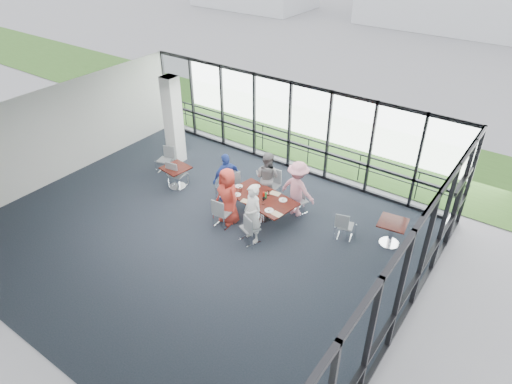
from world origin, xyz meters
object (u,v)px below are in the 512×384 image
Objects in this scene: diner_near_right at (253,214)px; chair_main_nl at (223,213)px; diner_far_left at (267,177)px; chair_main_fr at (300,201)px; chair_spare_lb at (165,160)px; side_table_right at (392,226)px; diner_near_left at (228,196)px; chair_main_fl at (271,186)px; chair_spare_r at (346,226)px; side_table_left at (176,171)px; chair_main_end at (228,186)px; diner_far_right at (298,189)px; chair_spare_la at (178,174)px; main_table at (262,201)px; structural_column at (173,120)px; diner_end at (227,178)px; chair_main_nr at (250,228)px.

diner_near_right is 1.18m from chair_main_nl.
diner_far_left reaches higher than chair_main_fr.
side_table_right is at bearing 170.21° from chair_spare_lb.
diner_near_left reaches higher than side_table_right.
chair_spare_r is at bearing 169.84° from chair_main_fl.
side_table_left is 0.94× the size of chair_main_end.
side_table_right is at bearing 123.09° from chair_main_end.
diner_far_right reaches higher than side_table_left.
chair_main_fl is (-1.10, 0.22, -0.40)m from diner_far_right.
chair_spare_lb is (-1.08, 0.48, -0.02)m from chair_spare_la.
main_table is 2.40× the size of chair_main_nl.
side_table_right is at bearing 10.22° from side_table_left.
structural_column is 1.43× the size of main_table.
diner_far_right reaches higher than diner_far_left.
diner_end is (-0.73, 0.86, -0.06)m from diner_near_left.
side_table_left is at bearing 159.34° from chair_main_nl.
chair_main_nl is at bearing -161.71° from diner_near_right.
structural_column reaches higher than chair_main_end.
diner_far_right is at bearing 126.01° from diner_end.
diner_end is at bearing 119.25° from chair_main_nl.
side_table_right is 0.48× the size of diner_near_left.
chair_main_end is at bearing 28.38° from diner_far_left.
diner_near_right is (-3.26, -2.08, 0.28)m from side_table_right.
diner_near_right is 1.86× the size of chair_main_end.
side_table_right is 0.92× the size of chair_main_nr.
chair_main_nl is 2.04m from chair_main_fl.
chair_main_fl is (2.98, 1.22, -0.13)m from side_table_left.
main_table is 2.65× the size of chair_spare_r.
chair_spare_lb is at bearing 147.35° from chair_spare_la.
main_table is at bearing -163.46° from side_table_right.
diner_end is at bearing 167.56° from chair_main_nr.
structural_column is at bearing 126.32° from chair_spare_la.
chair_main_nr is at bearing 74.49° from diner_end.
diner_far_left is at bearing 93.60° from diner_near_left.
diner_near_left is 1.00× the size of diner_near_right.
chair_main_end reaches higher than chair_spare_la.
chair_spare_la reaches higher than chair_spare_lb.
chair_main_fr is 0.86× the size of chair_spare_la.
side_table_left is 1.06× the size of side_table_right.
diner_far_left is at bearing 20.10° from side_table_left.
chair_spare_la is at bearing -177.77° from diner_near_left.
chair_main_nl is (0.01, -0.27, -0.43)m from diner_near_left.
structural_column is 4.43m from chair_main_fl.
chair_main_nr is at bearing -24.52° from structural_column.
chair_spare_r is (2.11, 1.60, -0.47)m from diner_near_right.
diner_far_right reaches higher than chair_spare_r.
chair_main_nl is (3.94, -2.15, -1.14)m from structural_column.
diner_near_right is 1.92× the size of chair_main_nr.
chair_main_fl is (-0.36, 1.04, -0.14)m from main_table.
diner_near_right is 2.02m from chair_main_fr.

